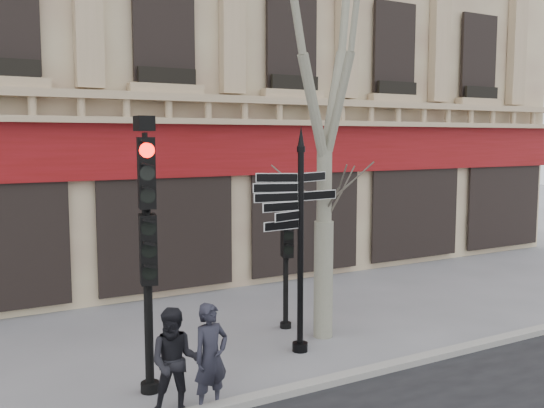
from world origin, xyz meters
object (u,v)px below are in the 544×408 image
Objects in this scene: plane_tree at (326,12)px; pedestrian_b at (175,362)px; traffic_signal_main at (146,221)px; traffic_signal_secondary at (286,247)px; fingerpost at (301,202)px; pedestrian_a at (211,357)px.

pedestrian_b is at bearing -154.40° from plane_tree.
traffic_signal_main reaches higher than traffic_signal_secondary.
fingerpost is 3.43m from pedestrian_a.
fingerpost is 0.97× the size of traffic_signal_main.
fingerpost is 2.66× the size of pedestrian_b.
plane_tree is (0.36, -0.83, 4.54)m from traffic_signal_secondary.
pedestrian_a is (-2.41, -1.43, -1.98)m from fingerpost.
pedestrian_a is at bearing 11.86° from pedestrian_b.
fingerpost is at bearing 19.97° from traffic_signal_main.
traffic_signal_main is at bearing 118.47° from pedestrian_b.
traffic_signal_main reaches higher than fingerpost.
fingerpost is at bearing -91.76° from traffic_signal_secondary.
plane_tree is at bearing 18.21° from pedestrian_a.
fingerpost reaches higher than traffic_signal_secondary.
plane_tree is (3.81, 0.85, 3.56)m from traffic_signal_main.
plane_tree is (0.84, 0.48, 3.46)m from fingerpost.
traffic_signal_main is at bearing 105.74° from pedestrian_a.
pedestrian_b is (0.07, -0.95, -1.89)m from traffic_signal_main.
plane_tree is 5.63× the size of pedestrian_a.
fingerpost is 2.61× the size of pedestrian_a.
traffic_signal_secondary is at bearing 38.81° from traffic_signal_main.
pedestrian_a is at bearing -49.22° from traffic_signal_main.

